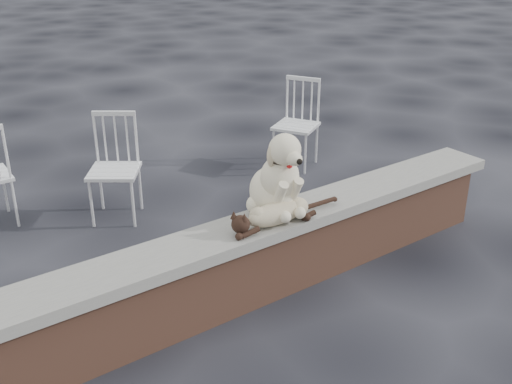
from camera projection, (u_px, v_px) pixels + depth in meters
ground at (155, 336)px, 3.97m from camera, size 60.00×60.00×0.00m
brick_wall at (152, 304)px, 3.87m from camera, size 6.00×0.30×0.50m
capstone at (149, 264)px, 3.75m from camera, size 6.20×0.40×0.08m
dog at (274, 171)px, 4.19m from camera, size 0.46×0.58×0.63m
cat at (277, 211)px, 4.13m from camera, size 1.09×0.35×0.18m
chair_b at (114, 169)px, 5.35m from camera, size 0.78×0.78×0.94m
chair_d at (296, 124)px, 6.51m from camera, size 0.76×0.76×0.94m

